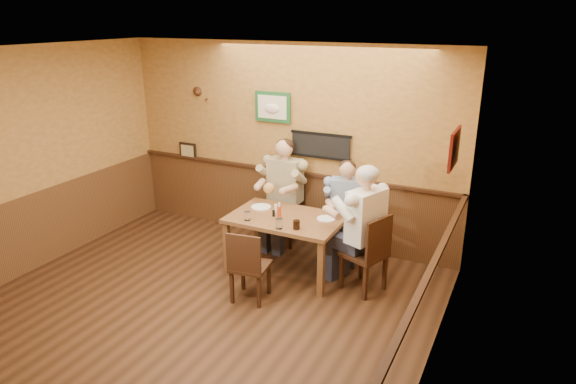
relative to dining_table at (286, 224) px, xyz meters
name	(u,v)px	position (x,y,z in m)	size (l,w,h in m)	color
room	(196,169)	(-0.35, -1.33, 1.03)	(5.02, 5.03, 2.81)	#331D0F
dining_table	(286,224)	(0.00, 0.00, 0.00)	(1.40, 0.90, 0.75)	brown
chair_back_left	(285,211)	(-0.40, 0.79, -0.18)	(0.45, 0.45, 0.96)	#3D2313
chair_back_right	(345,226)	(0.51, 0.77, -0.23)	(0.39, 0.39, 0.85)	#3D2313
chair_right_end	(364,252)	(1.03, -0.01, -0.17)	(0.45, 0.45, 0.97)	#3D2313
chair_near_side	(250,264)	(-0.07, -0.79, -0.22)	(0.40, 0.40, 0.88)	#3D2313
diner_tan_shirt	(285,197)	(-0.40, 0.79, 0.03)	(0.64, 0.64, 1.38)	tan
diner_blue_polo	(346,214)	(0.51, 0.77, -0.05)	(0.56, 0.56, 1.21)	#839BC4
diner_white_elder	(365,236)	(1.03, -0.01, 0.04)	(0.64, 0.64, 1.39)	white
water_glass_left	(247,216)	(-0.38, -0.31, 0.15)	(0.07, 0.07, 0.11)	white
water_glass_mid	(279,224)	(0.09, -0.37, 0.15)	(0.08, 0.08, 0.12)	white
cola_tumbler	(296,225)	(0.28, -0.29, 0.15)	(0.08, 0.08, 0.11)	black
hot_sauce_bottle	(279,212)	(-0.03, -0.13, 0.19)	(0.05, 0.05, 0.20)	red
salt_shaker	(276,208)	(-0.20, 0.11, 0.14)	(0.04, 0.04, 0.09)	white
pepper_shaker	(274,213)	(-0.15, -0.06, 0.13)	(0.03, 0.03, 0.08)	black
plate_far_left	(261,207)	(-0.44, 0.14, 0.10)	(0.26, 0.26, 0.02)	white
plate_far_right	(326,219)	(0.48, 0.14, 0.10)	(0.23, 0.23, 0.02)	white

